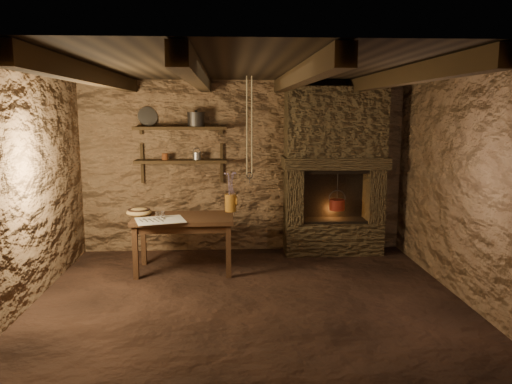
{
  "coord_description": "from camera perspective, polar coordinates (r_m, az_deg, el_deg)",
  "views": [
    {
      "loc": [
        -0.2,
        -4.99,
        1.98
      ],
      "look_at": [
        0.12,
        0.9,
        1.02
      ],
      "focal_mm": 35.0,
      "sensor_mm": 36.0,
      "label": 1
    }
  ],
  "objects": [
    {
      "name": "shelf_lower",
      "position": [
        6.89,
        -8.54,
        3.5
      ],
      "size": [
        1.25,
        0.3,
        0.04
      ],
      "primitive_type": "cube",
      "color": "black",
      "rests_on": "back_wall"
    },
    {
      "name": "linen_cloth",
      "position": [
        6.01,
        -10.89,
        -3.18
      ],
      "size": [
        0.65,
        0.58,
        0.01
      ],
      "primitive_type": "cube",
      "rotation": [
        0.0,
        0.0,
        0.28
      ],
      "color": "beige",
      "rests_on": "work_table"
    },
    {
      "name": "floor",
      "position": [
        5.37,
        -0.78,
        -12.35
      ],
      "size": [
        4.5,
        4.5,
        0.0
      ],
      "primitive_type": "plane",
      "color": "black",
      "rests_on": "ground"
    },
    {
      "name": "small_kettle",
      "position": [
        6.87,
        -6.78,
        4.12
      ],
      "size": [
        0.18,
        0.16,
        0.16
      ],
      "primitive_type": null,
      "rotation": [
        0.0,
        0.0,
        0.43
      ],
      "color": "gray",
      "rests_on": "shelf_lower"
    },
    {
      "name": "iron_stockpot",
      "position": [
        6.84,
        -6.87,
        8.17
      ],
      "size": [
        0.26,
        0.26,
        0.17
      ],
      "primitive_type": "cylinder",
      "rotation": [
        0.0,
        0.0,
        0.15
      ],
      "color": "#2A2826",
      "rests_on": "shelf_upper"
    },
    {
      "name": "beam_far_left",
      "position": [
        5.17,
        -18.13,
        12.5
      ],
      "size": [
        0.14,
        3.95,
        0.16
      ],
      "primitive_type": "cube",
      "color": "black",
      "rests_on": "ceiling"
    },
    {
      "name": "hanging_ropes",
      "position": [
        6.05,
        -0.76,
        7.57
      ],
      "size": [
        0.08,
        0.08,
        1.2
      ],
      "primitive_type": null,
      "color": "tan",
      "rests_on": "ceiling"
    },
    {
      "name": "hearth",
      "position": [
        6.95,
        8.94,
        2.93
      ],
      "size": [
        1.43,
        0.51,
        2.3
      ],
      "color": "#372B1B",
      "rests_on": "floor"
    },
    {
      "name": "beam_mid_left",
      "position": [
        5.01,
        -6.72,
        13.0
      ],
      "size": [
        0.14,
        3.95,
        0.16
      ],
      "primitive_type": "cube",
      "color": "black",
      "rests_on": "ceiling"
    },
    {
      "name": "back_wall",
      "position": [
        7.04,
        -1.48,
        2.9
      ],
      "size": [
        4.5,
        0.04,
        2.4
      ],
      "primitive_type": "cube",
      "color": "brown",
      "rests_on": "floor"
    },
    {
      "name": "drinking_glasses",
      "position": [
        6.11,
        -10.6,
        -2.6
      ],
      "size": [
        0.18,
        0.05,
        0.07
      ],
      "primitive_type": null,
      "color": "white",
      "rests_on": "linen_cloth"
    },
    {
      "name": "wooden_bowl",
      "position": [
        6.36,
        -13.23,
        -2.28
      ],
      "size": [
        0.39,
        0.39,
        0.11
      ],
      "primitive_type": "ellipsoid",
      "rotation": [
        0.0,
        0.0,
        -0.28
      ],
      "color": "#A78348",
      "rests_on": "work_table"
    },
    {
      "name": "stoneware_jug",
      "position": [
        6.41,
        -2.91,
        -0.28
      ],
      "size": [
        0.17,
        0.17,
        0.52
      ],
      "rotation": [
        0.0,
        0.0,
        0.14
      ],
      "color": "#9B631E",
      "rests_on": "work_table"
    },
    {
      "name": "right_wall",
      "position": [
        5.61,
        22.79,
        0.56
      ],
      "size": [
        0.04,
        4.0,
        2.4
      ],
      "primitive_type": "cube",
      "color": "brown",
      "rests_on": "floor"
    },
    {
      "name": "left_wall",
      "position": [
        5.45,
        -25.18,
        0.16
      ],
      "size": [
        0.04,
        4.0,
        2.4
      ],
      "primitive_type": "cube",
      "color": "brown",
      "rests_on": "floor"
    },
    {
      "name": "beam_mid_right",
      "position": [
        5.05,
        4.98,
        12.99
      ],
      "size": [
        0.14,
        3.95,
        0.16
      ],
      "primitive_type": "cube",
      "color": "black",
      "rests_on": "ceiling"
    },
    {
      "name": "pewter_cutlery_row",
      "position": [
        5.99,
        -10.92,
        -3.12
      ],
      "size": [
        0.49,
        0.3,
        0.01
      ],
      "primitive_type": null,
      "rotation": [
        0.0,
        0.0,
        0.28
      ],
      "color": "gray",
      "rests_on": "linen_cloth"
    },
    {
      "name": "ceiling",
      "position": [
        5.01,
        -0.85,
        14.09
      ],
      "size": [
        4.5,
        4.0,
        0.04
      ],
      "primitive_type": "cube",
      "color": "black",
      "rests_on": "back_wall"
    },
    {
      "name": "rusty_tin",
      "position": [
        6.91,
        -10.34,
        4.0
      ],
      "size": [
        0.1,
        0.1,
        0.09
      ],
      "primitive_type": "cylinder",
      "rotation": [
        0.0,
        0.0,
        -0.22
      ],
      "color": "#4F230F",
      "rests_on": "shelf_lower"
    },
    {
      "name": "shelf_upper",
      "position": [
        6.86,
        -8.63,
        7.24
      ],
      "size": [
        1.25,
        0.3,
        0.04
      ],
      "primitive_type": "cube",
      "color": "black",
      "rests_on": "back_wall"
    },
    {
      "name": "front_wall",
      "position": [
        3.1,
        0.71,
        -5.28
      ],
      "size": [
        4.5,
        0.04,
        2.4
      ],
      "primitive_type": "cube",
      "color": "brown",
      "rests_on": "floor"
    },
    {
      "name": "tin_pan",
      "position": [
        7.02,
        -12.29,
        8.43
      ],
      "size": [
        0.29,
        0.21,
        0.26
      ],
      "primitive_type": "cylinder",
      "rotation": [
        1.26,
        0.0,
        0.4
      ],
      "color": "gray",
      "rests_on": "shelf_upper"
    },
    {
      "name": "work_table",
      "position": [
        6.28,
        -8.21,
        -5.64
      ],
      "size": [
        1.22,
        0.7,
        0.7
      ],
      "rotation": [
        0.0,
        0.0,
        0.0
      ],
      "color": "black",
      "rests_on": "floor"
    },
    {
      "name": "red_pot",
      "position": [
        6.99,
        9.24,
        -1.36
      ],
      "size": [
        0.28,
        0.28,
        0.54
      ],
      "rotation": [
        0.0,
        0.0,
        -0.41
      ],
      "color": "maroon",
      "rests_on": "hearth"
    },
    {
      "name": "beam_far_right",
      "position": [
        5.28,
        16.05,
        12.51
      ],
      "size": [
        0.14,
        3.95,
        0.16
      ],
      "primitive_type": "cube",
      "color": "black",
      "rests_on": "ceiling"
    }
  ]
}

